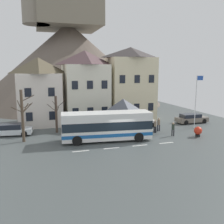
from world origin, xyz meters
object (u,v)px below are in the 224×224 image
at_px(transit_bus, 107,126).
at_px(pedestrian_03, 173,128).
at_px(hilltop_castle, 69,61).
at_px(parked_car_02, 141,122).
at_px(pedestrian_01, 155,126).
at_px(public_bench, 103,123).
at_px(pedestrian_00, 159,124).
at_px(pedestrian_02, 145,125).
at_px(bare_tree_01, 23,115).
at_px(parked_car_01, 191,118).
at_px(harbour_buoy, 198,131).
at_px(bare_tree_02, 56,114).
at_px(townhouse_00, 39,91).
at_px(parked_car_00, 11,130).
at_px(flagpole, 196,98).
at_px(townhouse_01, 85,87).
at_px(bus_shelter, 123,105).
at_px(townhouse_02, 130,84).

relative_size(transit_bus, pedestrian_03, 6.19).
bearing_deg(hilltop_castle, parked_car_02, -77.93).
relative_size(pedestrian_01, public_bench, 1.02).
relative_size(parked_car_02, pedestrian_00, 2.48).
height_order(pedestrian_02, bare_tree_01, bare_tree_01).
distance_m(transit_bus, parked_car_01, 14.91).
relative_size(hilltop_castle, pedestrian_00, 24.64).
distance_m(parked_car_01, pedestrian_02, 8.95).
height_order(harbour_buoy, bare_tree_02, bare_tree_02).
bearing_deg(pedestrian_01, public_bench, 136.56).
relative_size(townhouse_00, pedestrian_01, 5.69).
relative_size(parked_car_01, parked_car_02, 1.11).
bearing_deg(public_bench, transit_bus, -101.49).
relative_size(parked_car_00, pedestrian_02, 2.96).
bearing_deg(flagpole, pedestrian_03, -151.30).
bearing_deg(townhouse_00, bare_tree_01, -102.49).
distance_m(parked_car_00, parked_car_02, 16.20).
xyz_separation_m(townhouse_01, flagpole, (12.74, -8.52, -1.13)).
bearing_deg(transit_bus, pedestrian_00, 22.06).
bearing_deg(townhouse_01, parked_car_00, -151.35).
bearing_deg(hilltop_castle, pedestrian_00, -77.11).
bearing_deg(parked_car_02, bare_tree_01, 17.49).
distance_m(parked_car_01, bare_tree_02, 18.91).
bearing_deg(bus_shelter, flagpole, -10.41).
bearing_deg(pedestrian_02, bare_tree_01, -179.26).
distance_m(bus_shelter, bare_tree_01, 11.86).
bearing_deg(townhouse_00, townhouse_02, -3.13).
relative_size(transit_bus, flagpole, 1.42).
distance_m(hilltop_castle, parked_car_02, 29.10).
distance_m(public_bench, flagpole, 12.54).
relative_size(hilltop_castle, bare_tree_01, 7.45).
bearing_deg(pedestrian_01, bare_tree_01, 177.23).
bearing_deg(pedestrian_00, pedestrian_01, -138.84).
distance_m(parked_car_01, pedestrian_03, 8.31).
distance_m(parked_car_01, flagpole, 4.61).
relative_size(townhouse_00, transit_bus, 0.94).
xyz_separation_m(townhouse_00, bare_tree_02, (1.73, -5.66, -2.31)).
relative_size(parked_car_01, pedestrian_01, 2.84).
distance_m(parked_car_01, bare_tree_01, 22.79).
height_order(parked_car_01, pedestrian_00, pedestrian_00).
distance_m(harbour_buoy, bare_tree_02, 16.65).
relative_size(pedestrian_00, flagpole, 0.24).
distance_m(townhouse_01, transit_bus, 11.24).
xyz_separation_m(pedestrian_03, harbour_buoy, (2.54, -1.12, -0.29)).
bearing_deg(pedestrian_00, townhouse_02, 95.29).
xyz_separation_m(pedestrian_01, harbour_buoy, (3.87, -2.98, -0.21)).
relative_size(townhouse_01, bus_shelter, 2.57).
relative_size(harbour_buoy, bare_tree_01, 0.21).
bearing_deg(pedestrian_00, pedestrian_03, -80.03).
bearing_deg(parked_car_00, pedestrian_03, -11.01).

